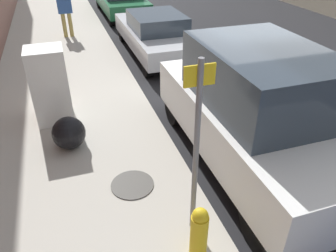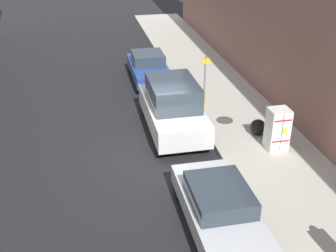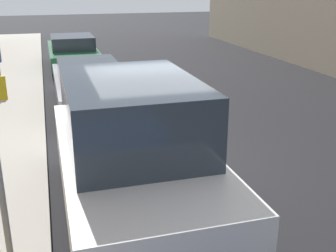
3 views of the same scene
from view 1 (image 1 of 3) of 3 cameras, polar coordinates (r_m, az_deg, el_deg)
ground_plane at (r=7.86m, az=13.73°, el=2.06°), size 80.00×80.00×0.00m
sidewalk_slab at (r=6.80m, az=-15.88°, el=-2.54°), size 3.62×44.00×0.17m
discarded_refrigerator at (r=7.16m, az=-19.84°, el=6.62°), size 0.73×0.69×1.58m
manhole_cover at (r=5.44m, az=-6.22°, el=-10.11°), size 0.70×0.70×0.02m
street_sign_post at (r=3.91m, az=4.96°, el=-3.32°), size 0.36×0.07×2.47m
fire_hydrant at (r=4.22m, az=5.42°, el=-18.06°), size 0.22×0.22×0.81m
trash_bag at (r=6.35m, az=-16.89°, el=-1.18°), size 0.62×0.62×0.62m
pedestrian_walking_far at (r=12.94m, az=-17.53°, el=18.90°), size 0.50×0.23×1.72m
parked_van_white at (r=5.80m, az=15.17°, el=2.75°), size 2.02×4.66×2.17m
parked_sedan_silver at (r=11.13m, az=-2.17°, el=15.84°), size 1.78×4.66×1.37m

